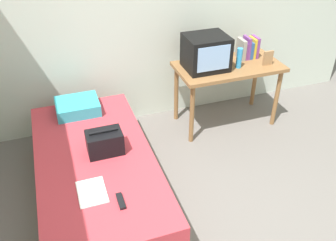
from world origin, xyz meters
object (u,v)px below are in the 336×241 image
Objects in this scene: handbag at (105,142)px; magazine at (92,192)px; water_bottle at (239,58)px; picture_frame at (268,58)px; book_row at (248,48)px; remote_dark at (121,201)px; pillow at (78,107)px; tv at (206,52)px; desk at (228,73)px; bed at (97,178)px.

handbag is 1.03× the size of magazine.
picture_frame is (0.33, -0.05, -0.03)m from water_bottle.
book_row reaches higher than water_bottle.
book_row is 1.58× the size of remote_dark.
pillow reaches higher than magazine.
picture_frame is (0.67, -0.15, -0.10)m from tv.
magazine is at bearing -145.58° from desk.
bed is 6.90× the size of magazine.
water_bottle reaches higher than desk.
desk is at bearing -158.00° from book_row.
bed is 2.19m from book_row.
remote_dark is (0.10, -0.59, 0.25)m from bed.
book_row is 0.82× the size of handbag.
handbag is at bearing -149.17° from tv.
tv is 1.52× the size of magazine.
water_bottle is at bearing 171.96° from picture_frame.
water_bottle reaches higher than picture_frame.
desk is 5.30× the size of water_bottle.
tv is 1.47× the size of handbag.
desk reaches higher than bed.
book_row is 0.85× the size of magazine.
pillow is at bearing 92.39° from bed.
desk is 2.05m from remote_dark.
bed is 9.14× the size of water_bottle.
remote_dark is at bearing -84.62° from pillow.
desk is at bearing 41.24° from remote_dark.
desk is 2.09m from magazine.
book_row is at bearing 43.09° from water_bottle.
handbag reaches higher than bed.
handbag is at bearing 16.29° from bed.
pillow is at bearing -176.74° from book_row.
picture_frame reaches higher than bed.
handbag reaches higher than magazine.
water_bottle is (0.07, -0.09, 0.20)m from desk.
picture_frame is (0.39, -0.13, 0.17)m from desk.
tv is 1.43m from pillow.
magazine is (-2.00, -1.29, -0.37)m from book_row.
desk is 4.71× the size of book_row.
pillow is 0.75m from handbag.
handbag is (-1.25, -0.74, -0.34)m from tv.
book_row is 1.97m from pillow.
pillow is at bearing 176.99° from water_bottle.
tv reaches higher than book_row.
book_row is 0.27m from picture_frame.
desk is 0.39m from tv.
handbag is at bearing 66.68° from magazine.
remote_dark is (0.13, -1.35, -0.05)m from pillow.
tv reaches higher than remote_dark.
bed is at bearing -155.01° from desk.
handbag is at bearing 89.07° from remote_dark.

